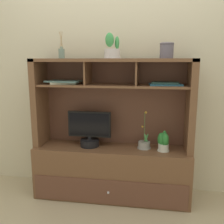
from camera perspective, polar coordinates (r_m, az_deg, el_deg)
floor_plane at (r=2.75m, az=0.00°, el=-18.00°), size 6.00×6.00×0.02m
back_wall at (r=2.63m, az=0.83°, el=12.69°), size 6.00×0.02×2.80m
media_console at (r=2.58m, az=0.02°, el=-9.81°), size 1.50×0.44×1.36m
tv_monitor at (r=2.52m, az=-5.02°, el=-4.38°), size 0.42×0.18×0.35m
potted_orchid at (r=2.51m, az=7.16°, el=-7.12°), size 0.13×0.13×0.36m
potted_fern at (r=2.44m, az=11.39°, el=-6.52°), size 0.11×0.11×0.19m
magazine_stack_left at (r=2.39m, az=11.76°, el=6.15°), size 0.30×0.23×0.03m
magazine_stack_centre at (r=2.49m, az=-10.60°, el=6.57°), size 0.34×0.23×0.03m
diffuser_bottle at (r=2.54m, az=-11.15°, el=12.72°), size 0.06×0.06×0.25m
potted_succulent at (r=2.41m, az=0.02°, el=13.71°), size 0.16×0.16×0.23m
ceramic_vase at (r=2.37m, az=12.07°, el=13.23°), size 0.13×0.13×0.14m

